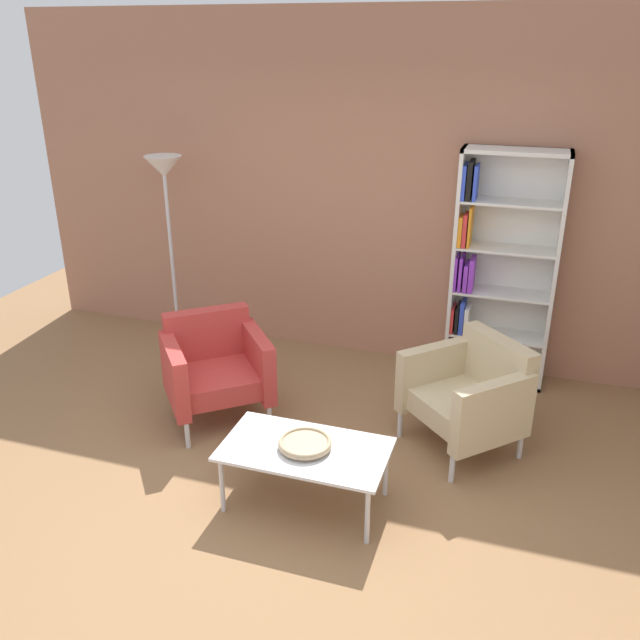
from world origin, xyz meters
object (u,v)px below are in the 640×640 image
at_px(bookshelf_tall, 494,273).
at_px(armchair_corner_red, 215,366).
at_px(decorative_bowl, 305,443).
at_px(floor_lamp_torchiere, 166,190).
at_px(armchair_spare_guest, 470,393).
at_px(coffee_table_low, 305,452).

xyz_separation_m(bookshelf_tall, armchair_corner_red, (-1.86, -1.29, -0.50)).
bearing_deg(decorative_bowl, floor_lamp_torchiere, 136.18).
xyz_separation_m(armchair_spare_guest, floor_lamp_torchiere, (-2.75, 0.86, 1.03)).
height_order(bookshelf_tall, decorative_bowl, bookshelf_tall).
height_order(bookshelf_tall, armchair_corner_red, bookshelf_tall).
bearing_deg(armchair_corner_red, coffee_table_low, -77.94).
distance_m(coffee_table_low, armchair_corner_red, 1.25).
distance_m(bookshelf_tall, armchair_corner_red, 2.32).
bearing_deg(armchair_corner_red, armchair_spare_guest, -33.87).
bearing_deg(decorative_bowl, bookshelf_tall, 66.93).
relative_size(bookshelf_tall, armchair_spare_guest, 2.00).
xyz_separation_m(coffee_table_low, armchair_corner_red, (-0.98, 0.78, 0.05)).
xyz_separation_m(bookshelf_tall, decorative_bowl, (-0.88, -2.07, -0.48)).
height_order(bookshelf_tall, floor_lamp_torchiere, bookshelf_tall).
height_order(armchair_corner_red, floor_lamp_torchiere, floor_lamp_torchiere).
xyz_separation_m(decorative_bowl, armchair_spare_guest, (0.86, 0.96, -0.02)).
bearing_deg(decorative_bowl, armchair_spare_guest, 48.03).
bearing_deg(bookshelf_tall, armchair_spare_guest, -90.93).
height_order(coffee_table_low, floor_lamp_torchiere, floor_lamp_torchiere).
height_order(coffee_table_low, armchair_corner_red, armchair_corner_red).
bearing_deg(floor_lamp_torchiere, armchair_spare_guest, -17.30).
distance_m(bookshelf_tall, floor_lamp_torchiere, 2.83).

